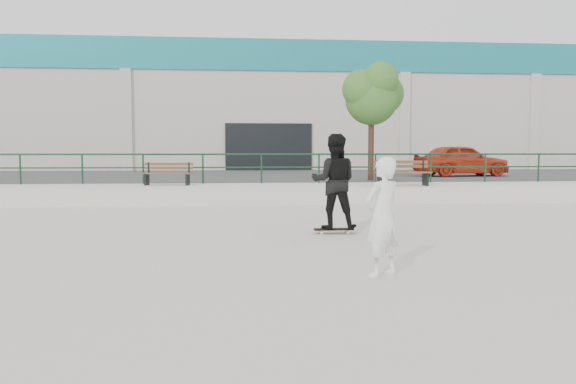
{
  "coord_description": "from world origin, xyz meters",
  "views": [
    {
      "loc": [
        -1.85,
        -8.51,
        1.62
      ],
      "look_at": [
        -0.89,
        2.0,
        0.84
      ],
      "focal_mm": 35.0,
      "sensor_mm": 36.0,
      "label": 1
    }
  ],
  "objects": [
    {
      "name": "ground",
      "position": [
        0.0,
        0.0,
        0.0
      ],
      "size": [
        120.0,
        120.0,
        0.0
      ],
      "primitive_type": "plane",
      "color": "#BBB7AB",
      "rests_on": "ground"
    },
    {
      "name": "ledge",
      "position": [
        0.0,
        9.5,
        0.25
      ],
      "size": [
        30.0,
        3.0,
        0.5
      ],
      "primitive_type": "cube",
      "color": "silver",
      "rests_on": "ground"
    },
    {
      "name": "parking_strip",
      "position": [
        0.0,
        18.0,
        0.25
      ],
      "size": [
        60.0,
        14.0,
        0.5
      ],
      "primitive_type": "cube",
      "color": "#3C3C3C",
      "rests_on": "ground"
    },
    {
      "name": "railing",
      "position": [
        -0.0,
        10.8,
        1.24
      ],
      "size": [
        28.0,
        0.06,
        1.03
      ],
      "color": "#153B23",
      "rests_on": "ledge"
    },
    {
      "name": "commercial_building",
      "position": [
        -0.0,
        31.99,
        4.58
      ],
      "size": [
        44.2,
        16.33,
        8.0
      ],
      "color": "beige",
      "rests_on": "ground"
    },
    {
      "name": "bench_left",
      "position": [
        -4.09,
        10.02,
        0.87
      ],
      "size": [
        1.66,
        0.68,
        0.74
      ],
      "rotation": [
        0.0,
        0.0,
        -0.13
      ],
      "color": "brown",
      "rests_on": "ledge"
    },
    {
      "name": "bench_right",
      "position": [
        3.45,
        9.08,
        0.91
      ],
      "size": [
        1.79,
        0.54,
        0.82
      ],
      "rotation": [
        0.0,
        0.0,
        -0.01
      ],
      "color": "brown",
      "rests_on": "ledge"
    },
    {
      "name": "tree",
      "position": [
        3.22,
        12.26,
        3.77
      ],
      "size": [
        2.46,
        2.18,
        4.37
      ],
      "color": "#412E20",
      "rests_on": "parking_strip"
    },
    {
      "name": "red_car",
      "position": [
        8.03,
        15.48,
        1.2
      ],
      "size": [
        4.3,
        2.15,
        1.41
      ],
      "primitive_type": "imported",
      "rotation": [
        0.0,
        0.0,
        1.69
      ],
      "color": "#B12E15",
      "rests_on": "parking_strip"
    },
    {
      "name": "skateboard",
      "position": [
        0.04,
        2.28,
        0.07
      ],
      "size": [
        0.79,
        0.23,
        0.09
      ],
      "rotation": [
        0.0,
        0.0,
        0.03
      ],
      "color": "black",
      "rests_on": "ground"
    },
    {
      "name": "standing_skater",
      "position": [
        0.04,
        2.28,
        1.02
      ],
      "size": [
        1.01,
        0.85,
        1.86
      ],
      "primitive_type": "imported",
      "rotation": [
        0.0,
        0.0,
        2.97
      ],
      "color": "black",
      "rests_on": "skateboard"
    },
    {
      "name": "seated_skater",
      "position": [
        0.01,
        -1.5,
        0.77
      ],
      "size": [
        0.67,
        0.61,
        1.54
      ],
      "primitive_type": "imported",
      "rotation": [
        0.0,
        0.0,
        3.69
      ],
      "color": "white",
      "rests_on": "ground"
    }
  ]
}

